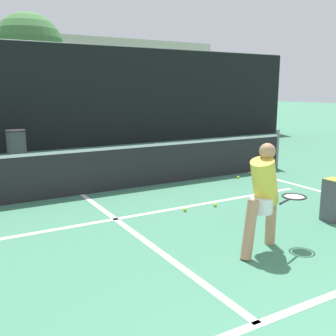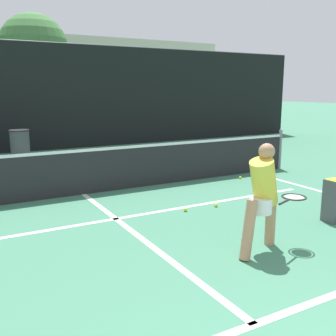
# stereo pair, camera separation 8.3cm
# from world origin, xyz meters

# --- Properties ---
(court_baseline_near) EXTENTS (11.00, 0.10, 0.01)m
(court_baseline_near) POSITION_xyz_m (0.00, 2.23, 0.00)
(court_baseline_near) COLOR white
(court_baseline_near) RESTS_ON ground
(court_service_line) EXTENTS (8.25, 0.10, 0.01)m
(court_service_line) POSITION_xyz_m (0.00, 5.69, 0.00)
(court_service_line) COLOR white
(court_service_line) RESTS_ON ground
(court_center_mark) EXTENTS (0.10, 5.27, 0.01)m
(court_center_mark) POSITION_xyz_m (0.00, 4.87, 0.00)
(court_center_mark) COLOR white
(court_center_mark) RESTS_ON ground
(court_sideline_right) EXTENTS (0.10, 6.27, 0.01)m
(court_sideline_right) POSITION_xyz_m (4.51, 4.87, 0.00)
(court_sideline_right) COLOR white
(court_sideline_right) RESTS_ON ground
(net) EXTENTS (11.09, 0.09, 1.07)m
(net) POSITION_xyz_m (0.00, 7.50, 0.51)
(net) COLOR slate
(net) RESTS_ON ground
(fence_back) EXTENTS (24.00, 0.06, 3.75)m
(fence_back) POSITION_xyz_m (0.00, 14.03, 1.87)
(fence_back) COLOR black
(fence_back) RESTS_ON ground
(player_practicing) EXTENTS (1.22, 0.48, 1.47)m
(player_practicing) POSITION_xyz_m (1.24, 3.52, 0.79)
(player_practicing) COLOR tan
(player_practicing) RESTS_ON ground
(tennis_ball_scattered_1) EXTENTS (0.07, 0.07, 0.07)m
(tennis_ball_scattered_1) POSITION_xyz_m (1.89, 5.44, 0.03)
(tennis_ball_scattered_1) COLOR #D1E033
(tennis_ball_scattered_1) RESTS_ON ground
(tennis_ball_scattered_2) EXTENTS (0.07, 0.07, 0.07)m
(tennis_ball_scattered_2) POSITION_xyz_m (3.78, 7.05, 0.03)
(tennis_ball_scattered_2) COLOR #D1E033
(tennis_ball_scattered_2) RESTS_ON ground
(tennis_ball_scattered_3) EXTENTS (0.07, 0.07, 0.07)m
(tennis_ball_scattered_3) POSITION_xyz_m (1.25, 5.48, 0.03)
(tennis_ball_scattered_3) COLOR #D1E033
(tennis_ball_scattered_3) RESTS_ON ground
(ball_hopper) EXTENTS (0.28, 0.28, 0.71)m
(ball_hopper) POSITION_xyz_m (3.10, 3.84, 0.37)
(ball_hopper) COLOR #4C4C51
(ball_hopper) RESTS_ON ground
(trash_bin) EXTENTS (0.61, 0.61, 0.91)m
(trash_bin) POSITION_xyz_m (-0.44, 12.60, 0.46)
(trash_bin) COLOR #3F3F42
(trash_bin) RESTS_ON ground
(parked_car) EXTENTS (1.78, 4.40, 1.44)m
(parked_car) POSITION_xyz_m (2.54, 16.62, 0.61)
(parked_car) COLOR navy
(parked_car) RESTS_ON ground
(tree_mid) EXTENTS (3.27, 3.27, 5.75)m
(tree_mid) POSITION_xyz_m (1.63, 20.26, 4.10)
(tree_mid) COLOR brown
(tree_mid) RESTS_ON ground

